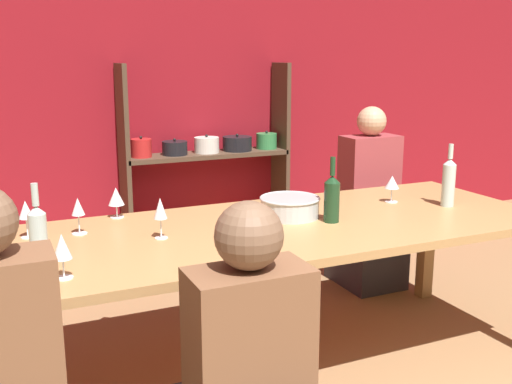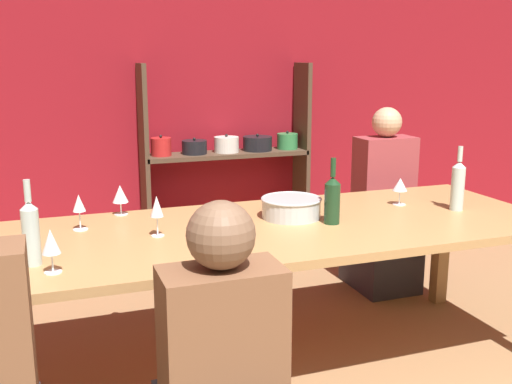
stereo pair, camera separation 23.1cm
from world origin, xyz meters
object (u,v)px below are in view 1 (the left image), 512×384
object	(u,v)px
wine_glass_white_e	(78,209)
person_far_a	(367,220)
wine_bottle_green	(449,181)
wine_glass_white_a	(392,183)
wine_bottle_amber	(332,197)
wine_glass_white_d	(116,197)
cell_phone	(231,239)
wine_glass_white_b	(160,210)
wine_glass_red_c	(26,211)
mixing_bowl	(290,206)
wine_glass_red_a	(62,248)
wine_bottle_dark	(38,237)
dining_table	(264,240)
shelf_unit	(210,180)

from	to	relation	value
wine_glass_white_e	person_far_a	size ratio (longest dim) A/B	0.14
wine_bottle_green	wine_glass_white_a	world-z (taller)	wine_bottle_green
wine_bottle_amber	wine_glass_white_d	distance (m)	1.08
wine_bottle_green	cell_phone	size ratio (longest dim) A/B	2.17
wine_glass_white_b	wine_glass_white_d	world-z (taller)	wine_glass_white_b
person_far_a	wine_glass_white_d	bearing A→B (deg)	10.99
wine_glass_white_b	wine_glass_red_c	xyz separation A→B (m)	(-0.55, 0.26, -0.01)
mixing_bowl	person_far_a	bearing A→B (deg)	35.59
wine_glass_white_d	wine_glass_white_e	distance (m)	0.31
wine_bottle_green	wine_glass_red_a	bearing A→B (deg)	-172.23
mixing_bowl	wine_bottle_dark	bearing A→B (deg)	-165.72
wine_glass_white_a	person_far_a	size ratio (longest dim) A/B	0.12
wine_glass_white_d	wine_bottle_amber	bearing A→B (deg)	-28.56
cell_phone	wine_glass_white_d	bearing A→B (deg)	122.85
wine_glass_white_a	wine_glass_red_c	world-z (taller)	wine_glass_red_c
wine_glass_red_a	wine_glass_white_a	distance (m)	1.89
wine_bottle_amber	wine_glass_white_d	xyz separation A→B (m)	(-0.95, 0.52, -0.02)
dining_table	wine_glass_white_a	world-z (taller)	wine_glass_white_a
wine_glass_red_a	mixing_bowl	bearing A→B (deg)	20.48
cell_phone	wine_glass_red_c	bearing A→B (deg)	153.52
wine_glass_white_d	wine_glass_red_c	world-z (taller)	wine_glass_red_c
wine_glass_red_a	wine_glass_white_d	world-z (taller)	wine_glass_red_a
wine_glass_white_a	dining_table	bearing A→B (deg)	-169.56
shelf_unit	person_far_a	xyz separation A→B (m)	(0.69, -1.27, -0.10)
wine_glass_red_a	cell_phone	size ratio (longest dim) A/B	1.08
mixing_bowl	wine_glass_white_b	size ratio (longest dim) A/B	1.65
wine_bottle_amber	shelf_unit	bearing A→B (deg)	86.40
shelf_unit	wine_glass_white_b	xyz separation A→B (m)	(-0.98, -2.06, 0.33)
wine_bottle_dark	wine_glass_red_c	bearing A→B (deg)	91.79
shelf_unit	person_far_a	distance (m)	1.45
shelf_unit	wine_glass_white_b	bearing A→B (deg)	-115.38
wine_glass_red_a	person_far_a	size ratio (longest dim) A/B	0.14
wine_glass_white_d	wine_glass_red_c	xyz separation A→B (m)	(-0.44, -0.18, 0.02)
wine_glass_white_e	wine_glass_white_a	bearing A→B (deg)	-2.73
mixing_bowl	wine_glass_red_c	size ratio (longest dim) A/B	1.80
person_far_a	wine_glass_red_a	bearing A→B (deg)	27.89
wine_glass_white_b	wine_glass_white_e	world-z (taller)	wine_glass_white_b
wine_glass_red_a	wine_glass_white_e	world-z (taller)	same
wine_glass_red_a	cell_phone	xyz separation A→B (m)	(0.74, 0.19, -0.11)
person_far_a	dining_table	bearing A→B (deg)	34.67
wine_glass_white_b	wine_glass_red_a	bearing A→B (deg)	-143.68
shelf_unit	mixing_bowl	world-z (taller)	shelf_unit
wine_bottle_green	wine_glass_white_b	bearing A→B (deg)	177.86
mixing_bowl	wine_bottle_amber	distance (m)	0.23
wine_bottle_dark	wine_glass_white_e	size ratio (longest dim) A/B	2.00
wine_glass_red_c	person_far_a	bearing A→B (deg)	13.44
wine_glass_white_e	wine_glass_white_b	bearing A→B (deg)	-34.51
wine_bottle_amber	wine_glass_white_e	size ratio (longest dim) A/B	1.91
wine_bottle_dark	wine_glass_white_d	size ratio (longest dim) A/B	2.19
mixing_bowl	wine_glass_red_a	xyz separation A→B (m)	(-1.16, -0.43, 0.06)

